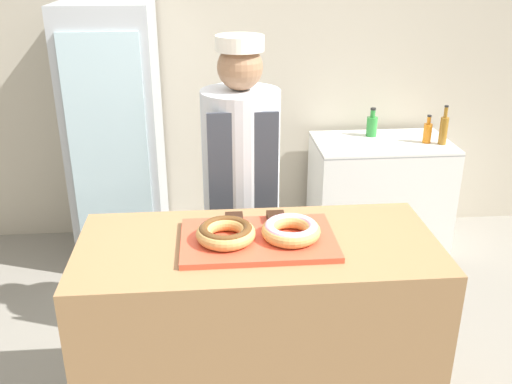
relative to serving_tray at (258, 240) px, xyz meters
name	(u,v)px	position (x,y,z in m)	size (l,w,h in m)	color
wall_back	(232,57)	(0.00, 2.13, 0.37)	(8.00, 0.06, 2.70)	#BCB29E
display_counter	(258,340)	(0.00, 0.00, -0.50)	(1.47, 0.66, 0.97)	#997047
serving_tray	(258,240)	(0.00, 0.00, 0.00)	(0.62, 0.40, 0.02)	#D84C33
donut_chocolate_glaze	(226,232)	(-0.13, -0.02, 0.05)	(0.24, 0.24, 0.07)	tan
donut_light_glaze	(291,230)	(0.13, -0.02, 0.05)	(0.24, 0.24, 0.07)	tan
brownie_back_left	(234,219)	(-0.09, 0.15, 0.03)	(0.08, 0.08, 0.03)	black
brownie_back_right	(276,217)	(0.09, 0.15, 0.03)	(0.08, 0.08, 0.03)	black
baker_person	(241,194)	(-0.03, 0.69, -0.09)	(0.40, 0.40, 1.70)	#4C4C51
beverage_fridge	(117,138)	(-0.81, 1.74, -0.10)	(0.59, 0.67, 1.77)	#ADB2B7
chest_freezer	(378,193)	(1.05, 1.75, -0.58)	(0.96, 0.59, 0.80)	white
bottle_amber	(444,129)	(1.45, 1.65, -0.07)	(0.06, 0.06, 0.28)	#99661E
bottle_green	(372,125)	(1.00, 1.88, -0.10)	(0.08, 0.08, 0.21)	#2D8C38
bottle_orange	(428,132)	(1.35, 1.70, -0.10)	(0.06, 0.06, 0.20)	orange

